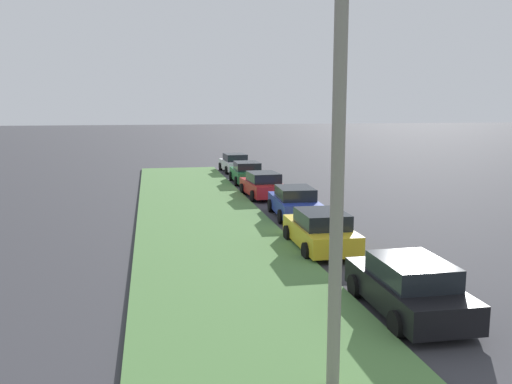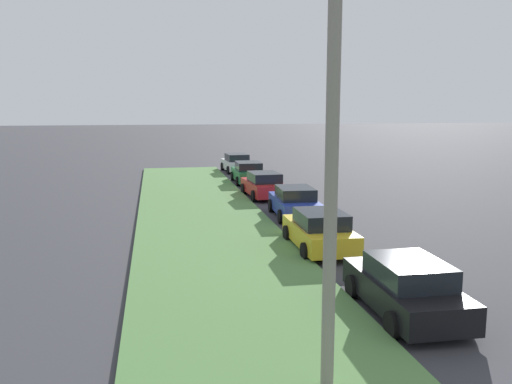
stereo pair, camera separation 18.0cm
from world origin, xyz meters
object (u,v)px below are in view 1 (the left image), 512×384
object	(u,v)px
parked_car_black	(408,287)
parked_car_white	(235,163)
parked_car_yellow	(321,231)
parked_car_green	(247,173)
streetlight	(358,156)
parked_car_blue	(294,202)
parked_car_red	(263,185)

from	to	relation	value
parked_car_black	parked_car_white	size ratio (longest dim) A/B	0.99
parked_car_yellow	parked_car_green	bearing A→B (deg)	-0.72
parked_car_green	streetlight	distance (m)	27.81
parked_car_yellow	streetlight	size ratio (longest dim) A/B	0.58
parked_car_green	parked_car_white	xyz separation A→B (m)	(6.42, -0.16, 0.00)
parked_car_blue	streetlight	xyz separation A→B (m)	(-15.59, 3.12, 3.67)
parked_car_blue	parked_car_green	size ratio (longest dim) A/B	1.01
parked_car_green	parked_car_white	world-z (taller)	same
parked_car_red	parked_car_black	bearing A→B (deg)	177.05
parked_car_yellow	parked_car_green	world-z (taller)	same
parked_car_green	parked_car_black	bearing A→B (deg)	-179.46
parked_car_yellow	parked_car_red	distance (m)	11.74
parked_car_white	streetlight	bearing A→B (deg)	171.87
parked_car_green	parked_car_white	distance (m)	6.42
parked_car_blue	streetlight	bearing A→B (deg)	171.46
parked_car_yellow	parked_car_green	distance (m)	17.72
parked_car_blue	streetlight	world-z (taller)	streetlight
parked_car_red	streetlight	size ratio (longest dim) A/B	0.58
parked_car_green	parked_car_yellow	bearing A→B (deg)	179.57
parked_car_white	streetlight	xyz separation A→B (m)	(-33.82, 3.10, 3.67)
parked_car_black	parked_car_yellow	bearing A→B (deg)	3.12
parked_car_yellow	parked_car_blue	distance (m)	5.93
parked_car_yellow	parked_car_red	world-z (taller)	same
parked_car_green	parked_car_blue	bearing A→B (deg)	-178.18
parked_car_red	streetlight	bearing A→B (deg)	169.69
parked_car_blue	parked_car_green	bearing A→B (deg)	3.67
parked_car_black	parked_car_green	xyz separation A→B (m)	(24.14, -0.16, 0.00)
parked_car_black	parked_car_green	bearing A→B (deg)	0.45
parked_car_black	parked_car_red	size ratio (longest dim) A/B	0.99
parked_car_black	parked_car_red	distance (m)	18.16
parked_car_yellow	parked_car_red	xyz separation A→B (m)	(11.74, -0.29, 0.00)
parked_car_yellow	parked_car_white	size ratio (longest dim) A/B	0.98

